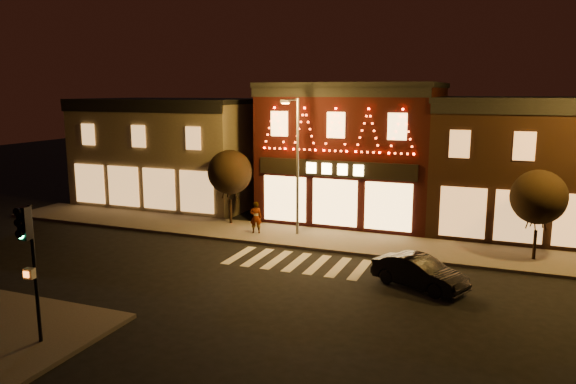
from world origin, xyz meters
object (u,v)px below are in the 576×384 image
Objects in this scene: streetlamp_mid at (296,156)px; pedestrian at (256,217)px; dark_sedan at (419,272)px; traffic_signal_near at (29,248)px.

streetlamp_mid is 4.16× the size of pedestrian.
streetlamp_mid is at bearing 78.26° from dark_sedan.
dark_sedan is (10.21, 9.72, -2.57)m from traffic_signal_near.
pedestrian is (-9.53, 4.90, 0.39)m from dark_sedan.
dark_sedan is 2.21× the size of pedestrian.
traffic_signal_near is 15.40m from streetlamp_mid.
pedestrian is (0.68, 14.62, -2.18)m from traffic_signal_near.
streetlamp_mid is at bearing 171.01° from pedestrian.
pedestrian is at bearing 87.09° from dark_sedan.
streetlamp_mid reaches higher than traffic_signal_near.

